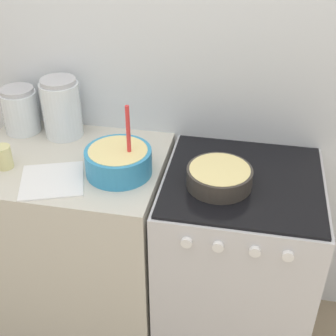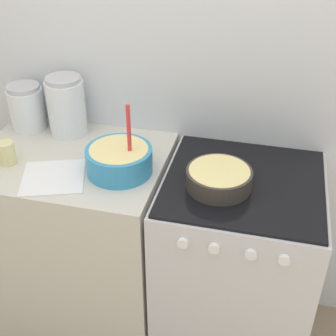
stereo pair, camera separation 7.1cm
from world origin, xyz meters
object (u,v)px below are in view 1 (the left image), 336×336
object	(u,v)px
storage_jar_left	(21,113)
storage_jar_middle	(62,112)
mixing_bowl	(119,160)
tin_can	(3,157)
stove	(235,265)
baking_pan	(219,177)

from	to	relation	value
storage_jar_left	storage_jar_middle	size ratio (longest dim) A/B	0.78
mixing_bowl	tin_can	size ratio (longest dim) A/B	3.12
stove	storage_jar_middle	xyz separation A→B (m)	(-0.82, 0.20, 0.58)
stove	baking_pan	world-z (taller)	baking_pan
baking_pan	stove	bearing A→B (deg)	33.79
stove	storage_jar_left	bearing A→B (deg)	168.68
mixing_bowl	storage_jar_middle	xyz separation A→B (m)	(-0.33, 0.25, 0.05)
stove	mixing_bowl	xyz separation A→B (m)	(-0.49, -0.05, 0.53)
baking_pan	tin_can	xyz separation A→B (m)	(-0.86, -0.04, 0.01)
stove	baking_pan	distance (m)	0.52
storage_jar_left	stove	bearing A→B (deg)	-11.32
baking_pan	mixing_bowl	bearing A→B (deg)	178.43
storage_jar_middle	stove	bearing A→B (deg)	-13.98
stove	baking_pan	size ratio (longest dim) A/B	3.74
tin_can	storage_jar_left	bearing A→B (deg)	101.96
mixing_bowl	storage_jar_middle	distance (m)	0.42
baking_pan	storage_jar_left	bearing A→B (deg)	164.00
stove	mixing_bowl	distance (m)	0.72
storage_jar_left	storage_jar_middle	distance (m)	0.20
storage_jar_left	storage_jar_middle	bearing A→B (deg)	0.00
baking_pan	tin_can	world-z (taller)	tin_can
baking_pan	storage_jar_left	distance (m)	0.96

